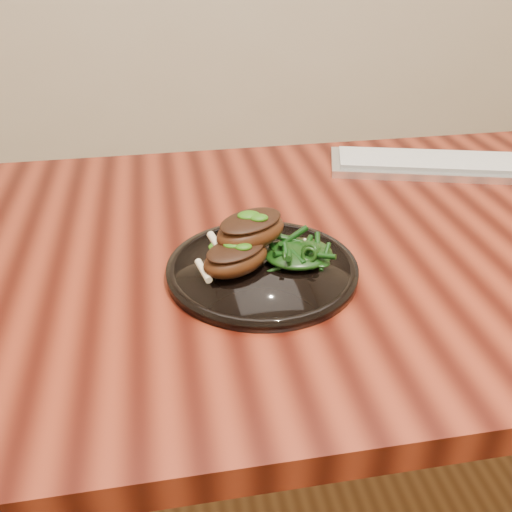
{
  "coord_description": "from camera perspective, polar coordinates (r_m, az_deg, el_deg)",
  "views": [
    {
      "loc": [
        -0.35,
        -0.73,
        1.17
      ],
      "look_at": [
        -0.23,
        -0.09,
        0.78
      ],
      "focal_mm": 40.0,
      "sensor_mm": 36.0,
      "label": 1
    }
  ],
  "objects": [
    {
      "name": "desk",
      "position": [
        0.96,
        12.9,
        -1.79
      ],
      "size": [
        1.6,
        0.8,
        0.75
      ],
      "color": "#320B06",
      "rests_on": "ground"
    },
    {
      "name": "herb_smear",
      "position": [
        0.81,
        -2.35,
        1.07
      ],
      "size": [
        0.07,
        0.05,
        0.0
      ],
      "primitive_type": "ellipsoid",
      "color": "#154507",
      "rests_on": "plate"
    },
    {
      "name": "greens_heap",
      "position": [
        0.78,
        4.27,
        0.65
      ],
      "size": [
        0.1,
        0.09,
        0.04
      ],
      "color": "black",
      "rests_on": "plate"
    },
    {
      "name": "lamb_chop_back",
      "position": [
        0.77,
        -0.58,
        2.68
      ],
      "size": [
        0.13,
        0.11,
        0.05
      ],
      "color": "#401E0C",
      "rests_on": "plate"
    },
    {
      "name": "lamb_chop_front",
      "position": [
        0.75,
        -2.08,
        -0.11
      ],
      "size": [
        0.12,
        0.1,
        0.04
      ],
      "color": "#401E0C",
      "rests_on": "plate"
    },
    {
      "name": "keyboard",
      "position": [
        1.17,
        18.36,
        8.69
      ],
      "size": [
        0.45,
        0.24,
        0.02
      ],
      "color": "silver",
      "rests_on": "desk"
    },
    {
      "name": "plate",
      "position": [
        0.78,
        0.62,
        -1.29
      ],
      "size": [
        0.26,
        0.26,
        0.02
      ],
      "color": "black",
      "rests_on": "desk"
    }
  ]
}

